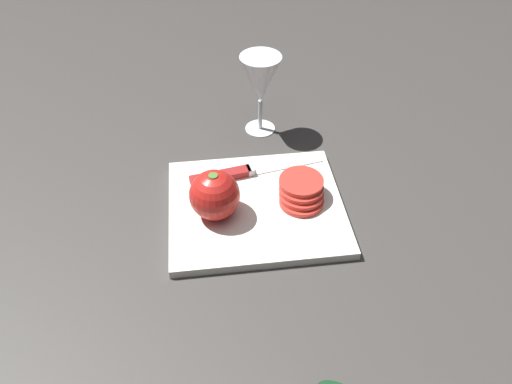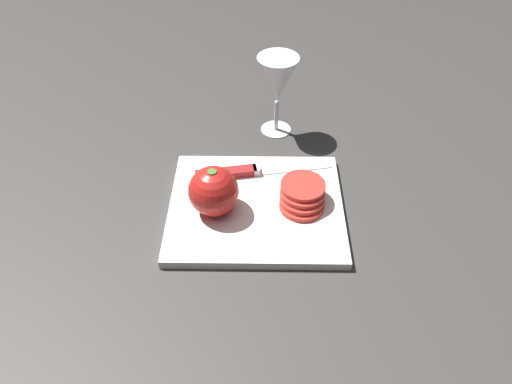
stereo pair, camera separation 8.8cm
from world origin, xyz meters
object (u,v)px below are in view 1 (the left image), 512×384
object	(u,v)px
whole_tomato	(215,195)
tomato_slice_stack_near	(301,191)
wine_glass	(260,81)
knife	(232,174)

from	to	relation	value
whole_tomato	tomato_slice_stack_near	world-z (taller)	whole_tomato
whole_tomato	tomato_slice_stack_near	xyz separation A→B (m)	(0.16, 0.02, -0.03)
tomato_slice_stack_near	wine_glass	bearing A→B (deg)	99.69
wine_glass	tomato_slice_stack_near	world-z (taller)	wine_glass
wine_glass	whole_tomato	bearing A→B (deg)	-113.27
wine_glass	knife	xyz separation A→B (m)	(-0.08, -0.17, -0.10)
wine_glass	tomato_slice_stack_near	xyz separation A→B (m)	(0.04, -0.25, -0.08)
knife	wine_glass	bearing A→B (deg)	55.48
wine_glass	knife	world-z (taller)	wine_glass
whole_tomato	tomato_slice_stack_near	bearing A→B (deg)	6.28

